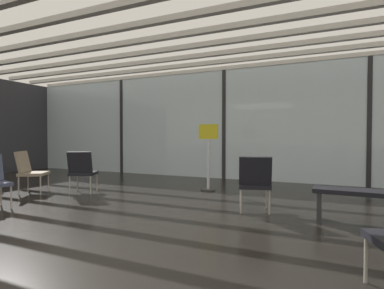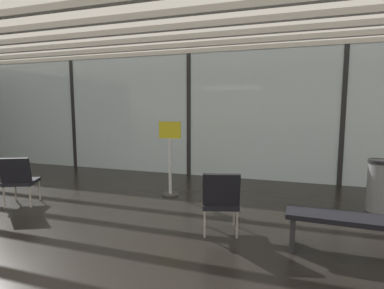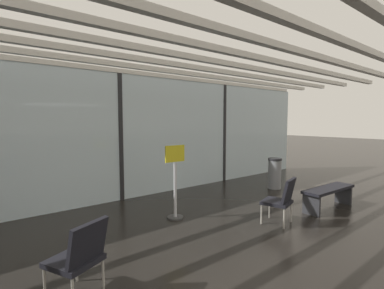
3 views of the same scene
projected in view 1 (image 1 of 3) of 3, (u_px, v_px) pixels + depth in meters
name	position (u px, v px, depth m)	size (l,w,h in m)	color
ground_plane	(91.00, 233.00, 3.59)	(60.00, 60.00, 0.00)	black
glass_curtain_wall	(224.00, 125.00, 8.29)	(14.00, 0.08, 3.02)	silver
window_mullion_0	(122.00, 126.00, 9.73)	(0.10, 0.12, 3.02)	black
window_mullion_1	(224.00, 125.00, 8.29)	(0.10, 0.12, 3.02)	black
window_mullion_2	(369.00, 122.00, 6.86)	(0.10, 0.12, 3.02)	black
ceiling_slats	(167.00, 29.00, 5.24)	(13.72, 6.72, 0.10)	beige
parked_airplane	(287.00, 122.00, 13.40)	(12.58, 3.65, 3.65)	silver
lounge_chair_2	(255.00, 180.00, 4.57)	(0.60, 0.63, 0.87)	black
lounge_chair_3	(29.00, 169.00, 6.16)	(0.69, 0.68, 0.87)	#7F705B
lounge_chair_6	(82.00, 169.00, 6.13)	(0.66, 0.68, 0.87)	black
waiting_bench	(376.00, 199.00, 3.81)	(1.52, 0.46, 0.47)	black
info_sign	(208.00, 159.00, 6.48)	(0.44, 0.32, 1.44)	#333333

